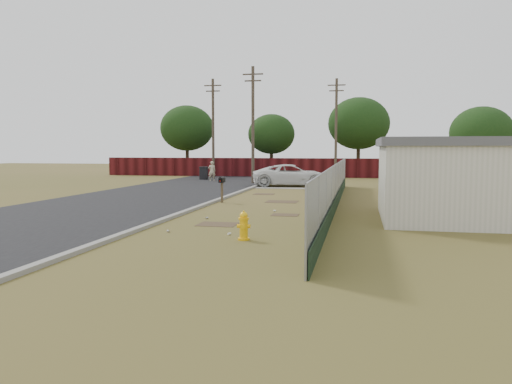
% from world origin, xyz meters
% --- Properties ---
extents(ground, '(120.00, 120.00, 0.00)m').
position_xyz_m(ground, '(0.00, 0.00, 0.00)').
color(ground, brown).
rests_on(ground, ground).
extents(street, '(15.10, 60.00, 0.12)m').
position_xyz_m(street, '(-6.76, 8.05, 0.02)').
color(street, black).
rests_on(street, ground).
extents(chainlink_fence, '(0.10, 27.06, 2.02)m').
position_xyz_m(chainlink_fence, '(3.12, 1.03, 0.80)').
color(chainlink_fence, gray).
rests_on(chainlink_fence, ground).
extents(privacy_fence, '(30.00, 0.12, 1.80)m').
position_xyz_m(privacy_fence, '(-6.00, 25.00, 0.90)').
color(privacy_fence, '#4C1013').
rests_on(privacy_fence, ground).
extents(utility_poles, '(12.60, 8.24, 9.00)m').
position_xyz_m(utility_poles, '(-3.67, 20.67, 4.69)').
color(utility_poles, brown).
rests_on(utility_poles, ground).
extents(houses, '(9.30, 17.24, 3.10)m').
position_xyz_m(houses, '(9.70, 3.13, 1.56)').
color(houses, silver).
rests_on(houses, ground).
extents(horizon_trees, '(33.32, 31.94, 7.78)m').
position_xyz_m(horizon_trees, '(0.84, 23.56, 4.63)').
color(horizon_trees, '#352617').
rests_on(horizon_trees, ground).
extents(fire_hydrant, '(0.40, 0.39, 0.88)m').
position_xyz_m(fire_hydrant, '(0.81, -7.77, 0.41)').
color(fire_hydrant, yellow).
rests_on(fire_hydrant, ground).
extents(mailbox, '(0.23, 0.56, 1.30)m').
position_xyz_m(mailbox, '(-2.60, 2.02, 1.02)').
color(mailbox, brown).
rests_on(mailbox, ground).
extents(pickup_truck, '(6.02, 3.57, 1.57)m').
position_xyz_m(pickup_truck, '(-0.62, 13.62, 0.78)').
color(pickup_truck, white).
rests_on(pickup_truck, ground).
extents(pedestrian, '(0.71, 0.59, 1.66)m').
position_xyz_m(pedestrian, '(-7.89, 17.84, 0.83)').
color(pedestrian, '#BBAE89').
rests_on(pedestrian, ground).
extents(trash_bin, '(0.82, 0.82, 1.13)m').
position_xyz_m(trash_bin, '(-9.17, 19.65, 0.58)').
color(trash_bin, black).
rests_on(trash_bin, ground).
extents(scattered_litter, '(2.61, 6.12, 0.07)m').
position_xyz_m(scattered_litter, '(-0.68, -4.69, 0.04)').
color(scattered_litter, silver).
rests_on(scattered_litter, ground).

